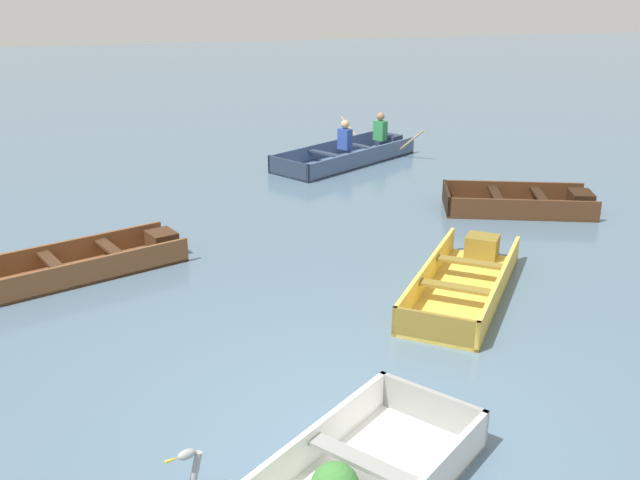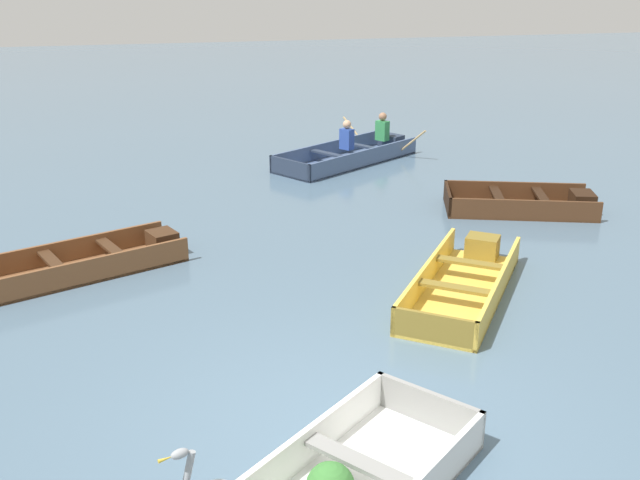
{
  "view_description": "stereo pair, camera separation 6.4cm",
  "coord_description": "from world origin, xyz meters",
  "px_view_note": "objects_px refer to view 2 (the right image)",
  "views": [
    {
      "loc": [
        -1.65,
        -5.08,
        3.81
      ],
      "look_at": [
        0.87,
        3.89,
        0.35
      ],
      "focal_mm": 40.0,
      "sensor_mm": 36.0,
      "label": 1
    },
    {
      "loc": [
        -1.59,
        -5.09,
        3.81
      ],
      "look_at": [
        0.87,
        3.89,
        0.35
      ],
      "focal_mm": 40.0,
      "sensor_mm": 36.0,
      "label": 2
    }
  ],
  "objects_px": {
    "rowboat_slate_blue_with_crew": "(353,153)",
    "skiff_dark_varnish_mid_moored": "(526,204)",
    "skiff_wooden_brown_far_moored": "(93,262)",
    "skiff_yellow_near_moored": "(465,281)"
  },
  "relations": [
    {
      "from": "skiff_yellow_near_moored",
      "to": "rowboat_slate_blue_with_crew",
      "type": "height_order",
      "value": "rowboat_slate_blue_with_crew"
    },
    {
      "from": "skiff_dark_varnish_mid_moored",
      "to": "rowboat_slate_blue_with_crew",
      "type": "xyz_separation_m",
      "value": [
        -1.8,
        4.16,
        0.06
      ]
    },
    {
      "from": "rowboat_slate_blue_with_crew",
      "to": "skiff_wooden_brown_far_moored",
      "type": "bearing_deg",
      "value": -137.24
    },
    {
      "from": "skiff_wooden_brown_far_moored",
      "to": "skiff_yellow_near_moored",
      "type": "bearing_deg",
      "value": -23.05
    },
    {
      "from": "rowboat_slate_blue_with_crew",
      "to": "skiff_dark_varnish_mid_moored",
      "type": "bearing_deg",
      "value": -66.62
    },
    {
      "from": "skiff_yellow_near_moored",
      "to": "skiff_dark_varnish_mid_moored",
      "type": "bearing_deg",
      "value": 47.68
    },
    {
      "from": "skiff_dark_varnish_mid_moored",
      "to": "skiff_wooden_brown_far_moored",
      "type": "distance_m",
      "value": 7.19
    },
    {
      "from": "skiff_yellow_near_moored",
      "to": "skiff_wooden_brown_far_moored",
      "type": "distance_m",
      "value": 5.03
    },
    {
      "from": "skiff_wooden_brown_far_moored",
      "to": "rowboat_slate_blue_with_crew",
      "type": "relative_size",
      "value": 0.8
    },
    {
      "from": "skiff_dark_varnish_mid_moored",
      "to": "rowboat_slate_blue_with_crew",
      "type": "bearing_deg",
      "value": 113.38
    }
  ]
}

